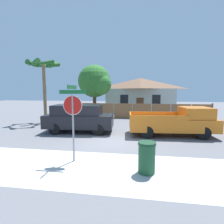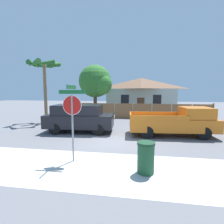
% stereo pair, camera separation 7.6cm
% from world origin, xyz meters
% --- Properties ---
extents(ground_plane, '(80.00, 80.00, 0.00)m').
position_xyz_m(ground_plane, '(0.00, 0.00, 0.00)').
color(ground_plane, slate).
extents(sidewalk_strip, '(36.00, 3.20, 0.01)m').
position_xyz_m(sidewalk_strip, '(0.00, -3.60, 0.00)').
color(sidewalk_strip, beige).
rests_on(sidewalk_strip, ground).
extents(wooden_fence, '(13.48, 0.12, 1.65)m').
position_xyz_m(wooden_fence, '(1.85, 8.42, 0.77)').
color(wooden_fence, brown).
rests_on(wooden_fence, ground).
extents(house, '(9.45, 7.34, 4.67)m').
position_xyz_m(house, '(1.70, 15.89, 2.41)').
color(house, '#B2C1B7').
rests_on(house, ground).
extents(oak_tree, '(3.84, 3.65, 5.76)m').
position_xyz_m(oak_tree, '(-3.29, 9.91, 3.84)').
color(oak_tree, brown).
rests_on(oak_tree, ground).
extents(palm_tree, '(2.69, 2.89, 5.45)m').
position_xyz_m(palm_tree, '(-6.74, 5.01, 4.68)').
color(palm_tree, brown).
rests_on(palm_tree, ground).
extents(red_suv, '(4.69, 2.28, 1.87)m').
position_xyz_m(red_suv, '(-2.49, 1.83, 1.01)').
color(red_suv, black).
rests_on(red_suv, ground).
extents(orange_pickup, '(5.38, 2.42, 1.80)m').
position_xyz_m(orange_pickup, '(3.85, 1.85, 0.87)').
color(orange_pickup, orange).
rests_on(orange_pickup, ground).
extents(stop_sign, '(1.04, 0.94, 3.01)m').
position_xyz_m(stop_sign, '(-1.00, -3.07, 2.05)').
color(stop_sign, gray).
rests_on(stop_sign, ground).
extents(trash_bin, '(0.61, 0.61, 1.08)m').
position_xyz_m(trash_bin, '(1.82, -3.66, 0.55)').
color(trash_bin, '#1E4C2D').
rests_on(trash_bin, ground).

